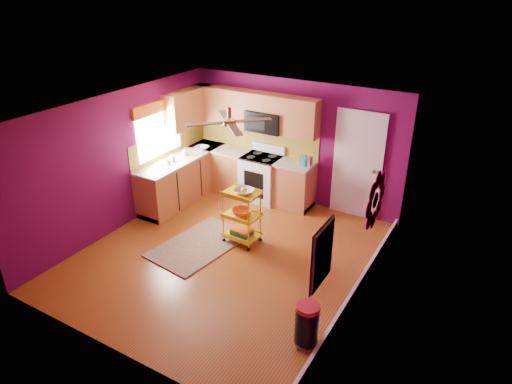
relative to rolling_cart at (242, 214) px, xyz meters
The scene contains 18 objects.
ground 0.75m from the rolling_cart, 90.35° to the right, with size 5.00×5.00×0.00m, color brown.
room_envelope 1.19m from the rolling_cart, 87.32° to the right, with size 4.54×5.04×2.52m.
lower_cabinets 1.88m from the rolling_cart, 135.87° to the left, with size 2.81×2.31×0.94m.
electric_range 1.76m from the rolling_cart, 108.38° to the left, with size 0.76×0.66×1.13m.
upper_cabinetry 2.42m from the rolling_cart, 126.81° to the left, with size 2.80×2.30×1.26m.
left_window 2.57m from the rolling_cart, 166.29° to the left, with size 0.08×1.35×1.08m.
panel_door 2.42m from the rolling_cart, 55.48° to the left, with size 0.95×0.11×2.15m.
right_wall_art 2.54m from the rolling_cart, 20.84° to the right, with size 0.04×2.74×1.04m.
ceiling_fan 1.76m from the rolling_cart, 90.57° to the right, with size 1.01×1.01×0.26m.
shag_rug 0.94m from the rolling_cart, 140.29° to the right, with size 1.05×1.71×0.02m, color black.
rolling_cart is the anchor object (origin of this frame).
trash_can 2.60m from the rolling_cart, 39.72° to the right, with size 0.41×0.41×0.59m.
teal_kettle 1.82m from the rolling_cart, 76.94° to the left, with size 0.18×0.18×0.21m.
toaster 1.83m from the rolling_cart, 77.01° to the left, with size 0.22×0.15×0.18m, color beige.
soap_bottle_a 2.07m from the rolling_cart, 164.65° to the left, with size 0.08×0.08×0.18m, color #EA3F72.
soap_bottle_b 2.21m from the rolling_cart, 154.34° to the left, with size 0.13×0.13×0.17m, color white.
counter_dish 2.36m from the rolling_cart, 143.21° to the left, with size 0.29×0.29×0.07m, color white.
counter_cup 2.01m from the rolling_cart, 168.88° to the left, with size 0.12×0.12×0.09m, color white.
Camera 1 is at (3.69, -5.34, 4.32)m, focal length 32.00 mm.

